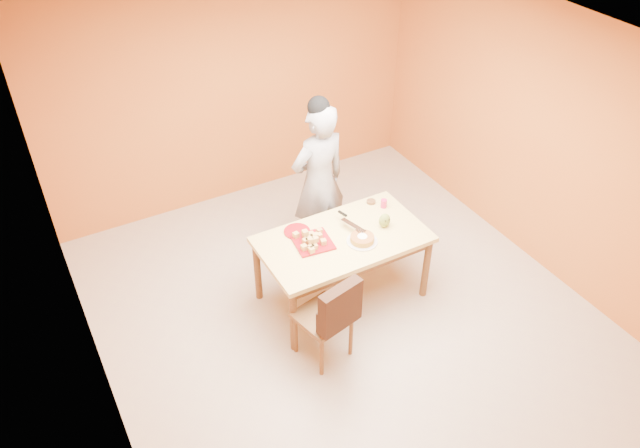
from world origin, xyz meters
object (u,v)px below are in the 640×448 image
person (319,182)px  checker_tin (371,202)px  dining_table (343,245)px  magenta_glass (384,203)px  dining_chair (324,316)px  red_dinner_plate (297,231)px  egg_ornament (385,220)px  pastry_platter (313,242)px  sponge_cake (362,239)px

person → checker_tin: bearing=125.1°
dining_table → magenta_glass: 0.67m
dining_chair → red_dinner_plate: 0.94m
dining_table → egg_ornament: (0.44, -0.05, 0.17)m
egg_ornament → magenta_glass: size_ratio=1.68×
pastry_platter → egg_ornament: 0.74m
red_dinner_plate → person: bearing=43.8°
dining_table → person: person is taller
checker_tin → egg_ornament: bearing=-104.8°
pastry_platter → egg_ornament: bearing=-8.8°
magenta_glass → checker_tin: (-0.07, 0.12, -0.03)m
dining_chair → sponge_cake: 0.85m
sponge_cake → egg_ornament: 0.33m
person → red_dinner_plate: bearing=37.6°
dining_chair → red_dinner_plate: size_ratio=3.81×
dining_chair → checker_tin: size_ratio=10.44×
dining_table → person: bearing=77.8°
red_dinner_plate → egg_ornament: (0.78, -0.34, 0.07)m
pastry_platter → egg_ornament: (0.73, -0.11, 0.06)m
dining_table → checker_tin: bearing=32.8°
dining_table → red_dinner_plate: red_dinner_plate is taller
checker_tin → dining_chair: bearing=-138.9°
egg_ornament → checker_tin: (0.10, 0.40, -0.06)m
sponge_cake → egg_ornament: bearing=17.0°
person → sponge_cake: bearing=81.2°
pastry_platter → magenta_glass: size_ratio=3.87×
dining_chair → pastry_platter: size_ratio=2.81×
person → sponge_cake: (-0.04, -0.92, -0.09)m
egg_ornament → magenta_glass: bearing=33.5°
sponge_cake → pastry_platter: bearing=153.3°
pastry_platter → checker_tin: (0.83, 0.28, 0.00)m
dining_table → egg_ornament: egg_ornament is taller
egg_ornament → checker_tin: bearing=51.4°
pastry_platter → egg_ornament: egg_ornament is taller
dining_table → dining_chair: dining_chair is taller
checker_tin → pastry_platter: bearing=-161.2°
magenta_glass → dining_chair: bearing=-144.6°
sponge_cake → checker_tin: bearing=49.7°
person → pastry_platter: size_ratio=5.18×
dining_chair → red_dinner_plate: (0.19, 0.88, 0.27)m
dining_table → dining_chair: 0.81m
pastry_platter → red_dinner_plate: size_ratio=1.35×
dining_chair → checker_tin: bearing=28.6°
sponge_cake → checker_tin: size_ratio=2.47×
dining_table → checker_tin: 0.66m
dining_table → checker_tin: size_ratio=17.33×
dining_chair → dining_table: bearing=35.3°
dining_table → person: size_ratio=0.90×
person → dining_table: bearing=71.6°
dining_chair → egg_ornament: 1.16m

